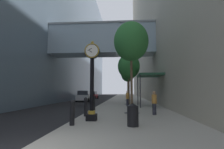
# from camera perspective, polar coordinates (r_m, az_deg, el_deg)

# --- Properties ---
(ground_plane) EXTENTS (110.00, 110.00, 0.00)m
(ground_plane) POSITION_cam_1_polar(r_m,az_deg,el_deg) (31.56, -1.14, -8.41)
(ground_plane) COLOR black
(ground_plane) RESTS_ON ground
(sidewalk_right) EXTENTS (6.68, 80.00, 0.14)m
(sidewalk_right) POSITION_cam_1_polar(r_m,az_deg,el_deg) (34.42, 4.93, -8.00)
(sidewalk_right) COLOR #9E998E
(sidewalk_right) RESTS_ON ground
(building_block_left) EXTENTS (22.66, 80.00, 32.47)m
(building_block_left) POSITION_cam_1_polar(r_m,az_deg,el_deg) (39.74, -17.52, 16.31)
(building_block_left) COLOR slate
(building_block_left) RESTS_ON ground
(street_clock) EXTENTS (0.84, 0.55, 4.40)m
(street_clock) POSITION_cam_1_polar(r_m,az_deg,el_deg) (9.81, -6.50, -0.56)
(street_clock) COLOR black
(street_clock) RESTS_ON sidewalk_right
(bollard_nearest) EXTENTS (0.25, 0.25, 1.19)m
(bollard_nearest) POSITION_cam_1_polar(r_m,az_deg,el_deg) (8.66, -12.79, -11.74)
(bollard_nearest) COLOR black
(bollard_nearest) RESTS_ON sidewalk_right
(bollard_second) EXTENTS (0.25, 0.25, 1.19)m
(bollard_second) POSITION_cam_1_polar(r_m,az_deg,el_deg) (11.45, -8.51, -10.18)
(bollard_second) COLOR black
(bollard_second) RESTS_ON sidewalk_right
(bollard_third) EXTENTS (0.25, 0.25, 1.19)m
(bollard_third) POSITION_cam_1_polar(r_m,az_deg,el_deg) (14.29, -5.94, -9.21)
(bollard_third) COLOR black
(bollard_third) RESTS_ON sidewalk_right
(street_tree_near) EXTENTS (2.57, 2.57, 6.77)m
(street_tree_near) POSITION_cam_1_polar(r_m,az_deg,el_deg) (13.44, 6.21, 10.51)
(street_tree_near) COLOR #333335
(street_tree_near) RESTS_ON sidewalk_right
(street_tree_mid_near) EXTENTS (2.62, 2.62, 6.02)m
(street_tree_mid_near) POSITION_cam_1_polar(r_m,az_deg,el_deg) (21.06, 5.47, 2.65)
(street_tree_mid_near) COLOR #333335
(street_tree_mid_near) RESTS_ON sidewalk_right
(street_tree_mid_far) EXTENTS (2.15, 2.15, 5.53)m
(street_tree_mid_far) POSITION_cam_1_polar(r_m,az_deg,el_deg) (28.92, 5.12, 0.05)
(street_tree_mid_far) COLOR #333335
(street_tree_mid_far) RESTS_ON sidewalk_right
(trash_bin) EXTENTS (0.53, 0.53, 1.05)m
(trash_bin) POSITION_cam_1_polar(r_m,az_deg,el_deg) (8.31, 6.76, -12.70)
(trash_bin) COLOR black
(trash_bin) RESTS_ON sidewalk_right
(pedestrian_walking) EXTENTS (0.48, 0.48, 1.60)m
(pedestrian_walking) POSITION_cam_1_polar(r_m,az_deg,el_deg) (18.44, 5.04, -7.62)
(pedestrian_walking) COLOR #23232D
(pedestrian_walking) RESTS_ON sidewalk_right
(pedestrian_by_clock) EXTENTS (0.44, 0.44, 1.59)m
(pedestrian_by_clock) POSITION_cam_1_polar(r_m,az_deg,el_deg) (12.35, 13.53, -8.73)
(pedestrian_by_clock) COLOR #23232D
(pedestrian_by_clock) RESTS_ON sidewalk_right
(storefront_awning) EXTENTS (2.40, 3.60, 3.30)m
(storefront_awning) POSITION_cam_1_polar(r_m,az_deg,el_deg) (18.63, 11.97, -0.42)
(storefront_awning) COLOR #235138
(storefront_awning) RESTS_ON sidewalk_right
(car_white_near) EXTENTS (2.17, 4.13, 1.74)m
(car_white_near) POSITION_cam_1_polar(r_m,az_deg,el_deg) (29.28, -8.99, -6.95)
(car_white_near) COLOR silver
(car_white_near) RESTS_ON ground
(car_red_mid) EXTENTS (2.21, 4.13, 1.59)m
(car_red_mid) POSITION_cam_1_polar(r_m,az_deg,el_deg) (37.36, -6.47, -6.68)
(car_red_mid) COLOR #AD191E
(car_red_mid) RESTS_ON ground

